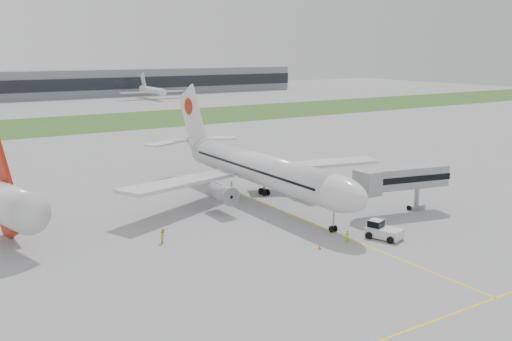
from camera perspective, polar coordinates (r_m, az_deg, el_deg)
ground at (r=90.07m, az=1.55°, el=-3.66°), size 600.00×600.00×0.00m
apron_markings at (r=86.14m, az=3.42°, el=-4.41°), size 70.00×70.00×0.04m
grass_strip at (r=199.36m, az=-18.19°, el=4.41°), size 600.00×50.00×0.02m
terminal_building at (r=306.06m, az=-23.53°, el=7.79°), size 320.00×22.30×14.00m
airliner at (r=92.70m, az=-0.11°, el=0.40°), size 48.13×53.95×17.88m
pushback_tug at (r=77.04m, az=12.48°, el=-5.85°), size 4.22×5.11×2.31m
jet_bridge at (r=87.99m, az=14.01°, el=-0.82°), size 15.77×6.24×7.19m
safety_cone_left at (r=71.82m, az=6.39°, el=-7.62°), size 0.41×0.41×0.56m
safety_cone_right at (r=77.85m, az=14.27°, el=-6.34°), size 0.45×0.45×0.62m
ground_crew_near at (r=74.43m, az=9.10°, el=-6.51°), size 0.67×0.47×1.75m
ground_crew_far at (r=74.41m, az=-9.24°, el=-6.44°), size 1.18×1.20×1.94m
neighbor_aircraft at (r=76.65m, az=-23.38°, el=-3.05°), size 7.40×17.85×14.40m
distant_aircraft_right at (r=290.72m, az=-10.30°, el=7.03°), size 33.22×29.47×12.46m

